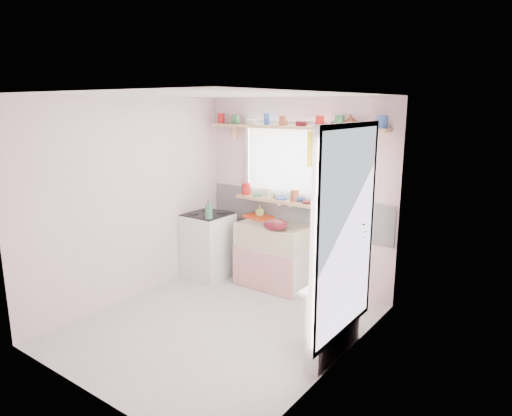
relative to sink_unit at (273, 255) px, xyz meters
The scene contains 19 objects.
room 1.31m from the sink_unit, 28.17° to the right, with size 3.20×3.20×3.20m.
sink_unit is the anchor object (origin of this frame).
cooker 0.98m from the sink_unit, 165.62° to the right, with size 0.58×0.58×0.93m.
radiator_ledge 1.82m from the sink_unit, 37.05° to the right, with size 0.22×0.95×0.78m.
windowsill 0.73m from the sink_unit, 90.00° to the left, with size 1.40×0.22×0.04m, color tan.
pine_shelf 1.70m from the sink_unit, 49.64° to the left, with size 2.52×0.24×0.04m, color tan.
shelf_crockery 1.78m from the sink_unit, 54.29° to the left, with size 2.47×0.11×0.12m.
sill_crockery 0.81m from the sink_unit, 95.28° to the left, with size 1.35×0.11×0.12m.
dish_tray 0.61m from the sink_unit, 151.16° to the left, with size 0.40×0.30×0.04m, color #E24214.
colander 0.55m from the sink_unit, 51.33° to the right, with size 0.31×0.31×0.14m, color #550E17.
jade_plant 1.64m from the sink_unit, 27.02° to the right, with size 0.46×0.40×0.51m, color #3C6D2B.
fruit_bowl 1.64m from the sink_unit, 31.31° to the right, with size 0.33×0.33×0.08m, color silver.
herb_pot 1.72m from the sink_unit, 35.02° to the right, with size 0.10×0.07×0.19m, color #376528.
soap_bottle_sink 0.66m from the sink_unit, 151.16° to the left, with size 0.08×0.08×0.18m, color #CDE264.
sill_cup 0.82m from the sink_unit, 112.60° to the left, with size 0.11×0.11×0.09m, color white.
sill_bowl 0.83m from the sink_unit, 45.93° to the left, with size 0.19×0.19×0.06m, color #3254A3.
shelf_vase 2.02m from the sink_unit, 14.41° to the left, with size 0.14×0.14×0.15m, color #9F4F31.
cooker_bottle 1.06m from the sink_unit, 147.59° to the right, with size 0.10×0.10×0.26m, color #38714E.
fruit 1.66m from the sink_unit, 31.01° to the right, with size 0.20×0.14×0.10m.
Camera 1 is at (3.09, -3.55, 2.40)m, focal length 32.00 mm.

